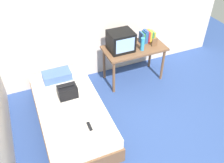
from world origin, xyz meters
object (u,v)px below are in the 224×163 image
(bed, at_px, (71,113))
(water_bottle, at_px, (142,44))
(remote_silver, at_px, (52,99))
(desk, at_px, (134,52))
(book_row, at_px, (147,37))
(pillow, at_px, (57,75))
(handbag, at_px, (68,92))
(magazine, at_px, (64,126))
(remote_dark, at_px, (90,126))
(picture_frame, at_px, (155,42))
(tv, at_px, (121,41))

(bed, distance_m, water_bottle, 1.76)
(remote_silver, bearing_deg, desk, 16.28)
(book_row, bearing_deg, pillow, -176.87)
(bed, distance_m, book_row, 2.04)
(water_bottle, distance_m, handbag, 1.60)
(magazine, bearing_deg, water_bottle, 28.97)
(book_row, bearing_deg, remote_dark, -140.36)
(book_row, bearing_deg, remote_silver, -163.49)
(bed, distance_m, handbag, 0.36)
(book_row, bearing_deg, bed, -156.09)
(picture_frame, relative_size, magazine, 0.54)
(bed, height_order, water_bottle, water_bottle)
(water_bottle, relative_size, magazine, 0.85)
(tv, bearing_deg, water_bottle, -24.37)
(desk, xyz_separation_m, remote_dark, (-1.33, -1.26, -0.18))
(desk, relative_size, magazine, 4.00)
(water_bottle, bearing_deg, bed, -160.46)
(tv, xyz_separation_m, water_bottle, (0.36, -0.16, -0.06))
(pillow, xyz_separation_m, handbag, (0.06, -0.52, 0.03))
(water_bottle, xyz_separation_m, book_row, (0.23, 0.24, -0.01))
(handbag, height_order, remote_silver, handbag)
(tv, height_order, magazine, tv)
(water_bottle, height_order, handbag, water_bottle)
(water_bottle, distance_m, remote_silver, 1.86)
(handbag, relative_size, remote_silver, 2.08)
(water_bottle, relative_size, book_row, 0.87)
(picture_frame, xyz_separation_m, handbag, (-1.80, -0.43, -0.26))
(water_bottle, distance_m, picture_frame, 0.29)
(tv, xyz_separation_m, remote_silver, (-1.42, -0.52, -0.45))
(pillow, relative_size, remote_silver, 3.34)
(pillow, height_order, magazine, pillow)
(bed, distance_m, remote_dark, 0.63)
(desk, distance_m, book_row, 0.38)
(desk, distance_m, remote_silver, 1.78)
(remote_dark, bearing_deg, remote_silver, 115.91)
(magazine, bearing_deg, book_row, 31.41)
(water_bottle, height_order, magazine, water_bottle)
(desk, bearing_deg, water_bottle, -58.65)
(handbag, height_order, magazine, handbag)
(desk, relative_size, handbag, 3.87)
(picture_frame, bearing_deg, bed, -162.10)
(tv, distance_m, remote_silver, 1.58)
(water_bottle, relative_size, remote_dark, 1.58)
(desk, bearing_deg, remote_silver, -163.72)
(picture_frame, bearing_deg, remote_silver, -169.05)
(book_row, xyz_separation_m, magazine, (-1.96, -1.20, -0.39))
(bed, distance_m, picture_frame, 2.01)
(magazine, xyz_separation_m, remote_silver, (-0.04, 0.60, 0.01))
(book_row, relative_size, pillow, 0.59)
(bed, relative_size, book_row, 7.01)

